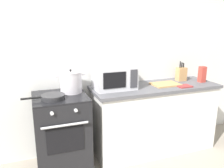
# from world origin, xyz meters

# --- Properties ---
(back_wall) EXTENTS (4.40, 0.10, 2.50)m
(back_wall) POSITION_xyz_m (0.30, 0.97, 1.25)
(back_wall) COLOR silver
(back_wall) RESTS_ON ground_plane
(lower_cabinet_right) EXTENTS (1.64, 0.56, 0.88)m
(lower_cabinet_right) POSITION_xyz_m (0.90, 0.62, 0.44)
(lower_cabinet_right) COLOR white
(lower_cabinet_right) RESTS_ON ground_plane
(countertop_right) EXTENTS (1.70, 0.60, 0.04)m
(countertop_right) POSITION_xyz_m (0.90, 0.62, 0.90)
(countertop_right) COLOR #59595E
(countertop_right) RESTS_ON lower_cabinet_right
(stove) EXTENTS (0.60, 0.64, 0.92)m
(stove) POSITION_xyz_m (-0.35, 0.60, 0.46)
(stove) COLOR black
(stove) RESTS_ON ground_plane
(stock_pot) EXTENTS (0.35, 0.26, 0.28)m
(stock_pot) POSITION_xyz_m (-0.20, 0.69, 1.05)
(stock_pot) COLOR silver
(stock_pot) RESTS_ON stove
(frying_pan) EXTENTS (0.45, 0.25, 0.05)m
(frying_pan) POSITION_xyz_m (-0.44, 0.50, 0.95)
(frying_pan) COLOR #28282B
(frying_pan) RESTS_ON stove
(microwave) EXTENTS (0.50, 0.37, 0.30)m
(microwave) POSITION_xyz_m (0.34, 0.68, 1.07)
(microwave) COLOR silver
(microwave) RESTS_ON countertop_right
(cutting_board) EXTENTS (0.36, 0.26, 0.02)m
(cutting_board) POSITION_xyz_m (1.04, 0.60, 0.93)
(cutting_board) COLOR tan
(cutting_board) RESTS_ON countertop_right
(knife_block) EXTENTS (0.13, 0.10, 0.28)m
(knife_block) POSITION_xyz_m (1.38, 0.74, 1.02)
(knife_block) COLOR tan
(knife_block) RESTS_ON countertop_right
(pasta_box) EXTENTS (0.08, 0.08, 0.22)m
(pasta_box) POSITION_xyz_m (1.60, 0.57, 1.03)
(pasta_box) COLOR #B73D33
(pasta_box) RESTS_ON countertop_right
(oven_mitt) EXTENTS (0.18, 0.14, 0.02)m
(oven_mitt) POSITION_xyz_m (1.21, 0.44, 0.93)
(oven_mitt) COLOR #993333
(oven_mitt) RESTS_ON countertop_right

